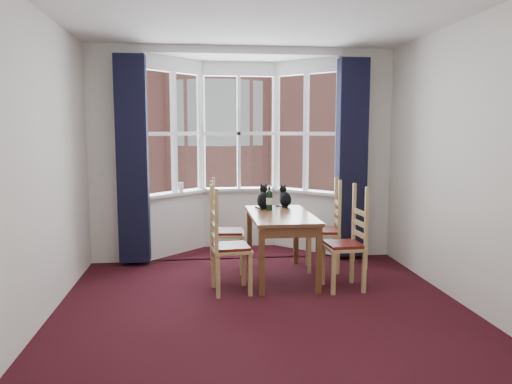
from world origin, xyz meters
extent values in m
plane|color=black|center=(0.00, 0.00, 0.00)|extent=(4.50, 4.50, 0.00)
plane|color=white|center=(0.00, 0.00, 2.80)|extent=(4.50, 4.50, 0.00)
plane|color=silver|center=(-2.00, 0.00, 1.40)|extent=(0.00, 4.50, 4.50)
plane|color=silver|center=(2.00, 0.00, 1.40)|extent=(0.00, 4.50, 4.50)
plane|color=silver|center=(0.00, -2.25, 1.40)|extent=(4.00, 0.00, 4.00)
cube|color=silver|center=(-1.65, 2.25, 1.40)|extent=(0.70, 0.12, 2.80)
cube|color=silver|center=(1.65, 2.25, 1.40)|extent=(0.70, 0.12, 2.80)
cube|color=black|center=(-1.42, 2.07, 1.35)|extent=(0.38, 0.22, 2.60)
cube|color=black|center=(1.42, 2.07, 1.35)|extent=(0.38, 0.22, 2.60)
cube|color=brown|center=(0.35, 1.29, 0.74)|extent=(0.71, 1.32, 0.04)
cube|color=brown|center=(0.04, 0.68, 0.36)|extent=(0.06, 0.06, 0.72)
cube|color=brown|center=(0.04, 1.90, 0.36)|extent=(0.06, 0.06, 0.72)
cube|color=brown|center=(0.65, 0.68, 0.36)|extent=(0.06, 0.06, 0.72)
cube|color=brown|center=(0.65, 1.90, 0.36)|extent=(0.06, 0.06, 0.72)
cube|color=tan|center=(-0.26, 0.84, 0.48)|extent=(0.44, 0.46, 0.06)
cube|color=#4C120D|center=(-0.26, 0.84, 0.49)|extent=(0.40, 0.42, 0.03)
cube|color=tan|center=(-0.25, 1.64, 0.48)|extent=(0.44, 0.46, 0.06)
cube|color=#4C120D|center=(-0.25, 1.64, 0.49)|extent=(0.39, 0.41, 0.03)
cube|color=tan|center=(0.96, 0.80, 0.48)|extent=(0.42, 0.44, 0.06)
cube|color=#4C120D|center=(0.96, 0.80, 0.49)|extent=(0.38, 0.40, 0.03)
cube|color=tan|center=(0.91, 1.56, 0.48)|extent=(0.46, 0.47, 0.06)
cube|color=#4C120D|center=(0.91, 1.56, 0.49)|extent=(0.41, 0.43, 0.03)
ellipsoid|color=black|center=(0.20, 1.69, 0.86)|extent=(0.19, 0.23, 0.21)
sphere|color=black|center=(0.21, 1.76, 1.00)|extent=(0.11, 0.11, 0.10)
cone|color=black|center=(0.18, 1.77, 1.05)|extent=(0.04, 0.04, 0.05)
cone|color=black|center=(0.23, 1.76, 1.05)|extent=(0.04, 0.04, 0.05)
ellipsoid|color=black|center=(0.49, 1.80, 0.85)|extent=(0.20, 0.23, 0.19)
sphere|color=black|center=(0.47, 1.86, 0.98)|extent=(0.11, 0.11, 0.09)
cone|color=black|center=(0.44, 1.85, 1.02)|extent=(0.04, 0.04, 0.04)
cone|color=black|center=(0.49, 1.87, 1.02)|extent=(0.04, 0.04, 0.04)
cylinder|color=black|center=(0.25, 1.56, 0.87)|extent=(0.08, 0.08, 0.22)
sphere|color=black|center=(0.25, 1.56, 0.97)|extent=(0.07, 0.07, 0.07)
cylinder|color=black|center=(0.25, 1.56, 1.01)|extent=(0.03, 0.03, 0.09)
cylinder|color=gold|center=(0.25, 1.56, 1.05)|extent=(0.03, 0.03, 0.02)
cylinder|color=silver|center=(0.25, 1.56, 0.87)|extent=(0.08, 0.08, 0.08)
cylinder|color=white|center=(-0.84, 2.60, 0.94)|extent=(0.06, 0.06, 0.13)
plane|color=#333335|center=(0.00, 32.25, -6.00)|extent=(80.00, 80.00, 0.00)
cube|color=#A86257|center=(0.00, 14.25, 1.00)|extent=(18.00, 6.00, 14.00)
cylinder|color=#A86257|center=(0.00, 11.25, 1.00)|extent=(3.20, 3.20, 14.00)
camera|label=1|loc=(-0.60, -4.35, 1.73)|focal=35.00mm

